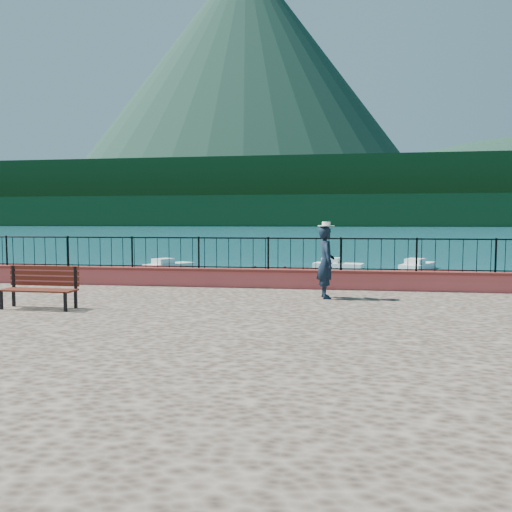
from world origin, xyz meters
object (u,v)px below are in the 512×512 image
(boat_0, at_px, (191,283))
(person, at_px, (326,262))
(park_bench, at_px, (40,296))
(boat_1, at_px, (396,282))
(boat_3, at_px, (169,264))
(boat_5, at_px, (418,264))
(boat_4, at_px, (338,263))
(boat_2, at_px, (407,277))

(boat_0, bearing_deg, person, -67.40)
(park_bench, distance_m, boat_1, 16.56)
(boat_3, bearing_deg, boat_0, -123.47)
(boat_0, relative_size, boat_5, 0.98)
(person, distance_m, boat_3, 21.47)
(boat_1, xyz_separation_m, boat_4, (-2.55, 9.78, 0.00))
(park_bench, height_order, boat_5, park_bench)
(boat_2, height_order, boat_5, same)
(boat_3, height_order, boat_4, same)
(boat_1, distance_m, boat_5, 10.80)
(boat_3, bearing_deg, boat_5, -48.45)
(boat_3, relative_size, boat_4, 1.04)
(boat_4, bearing_deg, boat_5, 20.55)
(park_bench, height_order, boat_1, park_bench)
(boat_0, xyz_separation_m, boat_3, (-4.26, 9.72, 0.00))
(boat_1, bearing_deg, boat_0, -148.16)
(person, bearing_deg, boat_3, 17.69)
(park_bench, xyz_separation_m, boat_2, (10.58, 15.31, -1.10))
(boat_2, bearing_deg, boat_0, 155.81)
(boat_5, bearing_deg, boat_1, -167.98)
(person, bearing_deg, boat_2, -29.17)
(person, distance_m, boat_4, 20.55)
(boat_0, distance_m, boat_4, 13.48)
(park_bench, relative_size, boat_4, 0.55)
(boat_1, xyz_separation_m, boat_5, (2.71, 10.45, 0.00))
(boat_2, bearing_deg, boat_4, 68.71)
(boat_0, height_order, boat_5, same)
(park_bench, bearing_deg, boat_0, 89.71)
(person, xyz_separation_m, boat_4, (0.62, 20.47, -1.76))
(boat_4, bearing_deg, person, -78.40)
(park_bench, distance_m, boat_2, 18.64)
(boat_0, bearing_deg, boat_4, 46.46)
(boat_1, relative_size, boat_2, 1.16)
(boat_0, bearing_deg, boat_2, 7.61)
(boat_1, height_order, boat_3, same)
(boat_5, bearing_deg, boat_2, -166.32)
(boat_1, bearing_deg, boat_3, 171.14)
(person, bearing_deg, park_bench, 99.77)
(person, relative_size, boat_5, 0.49)
(boat_0, distance_m, boat_5, 17.26)
(boat_5, bearing_deg, park_bench, 178.80)
(boat_4, height_order, boat_5, same)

